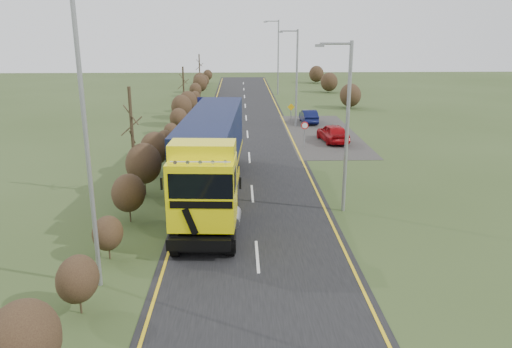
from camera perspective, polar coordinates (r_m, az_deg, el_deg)
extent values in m
plane|color=#2F401B|center=(24.46, -0.19, -5.31)|extent=(160.00, 160.00, 0.00)
cube|color=black|center=(33.94, -0.70, 1.02)|extent=(8.00, 120.00, 0.02)
cube|color=#312E2C|center=(44.23, 7.50, 4.58)|extent=(6.00, 18.00, 0.02)
cube|color=gold|center=(34.06, -6.93, 0.99)|extent=(0.12, 116.00, 0.01)
cube|color=gold|center=(34.21, 5.51, 1.11)|extent=(0.12, 116.00, 0.01)
cube|color=silver|center=(20.79, 0.14, -9.35)|extent=(0.12, 3.00, 0.01)
cube|color=silver|center=(28.20, -0.44, -2.22)|extent=(0.12, 3.00, 0.01)
cube|color=silver|center=(35.86, -0.77, 1.91)|extent=(0.12, 3.00, 0.01)
cube|color=silver|center=(43.65, -0.98, 4.58)|extent=(0.12, 3.00, 0.01)
cube|color=silver|center=(51.50, -1.13, 6.44)|extent=(0.12, 3.00, 0.01)
cube|color=silver|center=(59.39, -1.24, 7.80)|extent=(0.12, 3.00, 0.01)
cube|color=silver|center=(67.30, -1.33, 8.85)|extent=(0.12, 3.00, 0.01)
cube|color=silver|center=(75.24, -1.40, 9.67)|extent=(0.12, 3.00, 0.01)
cube|color=silver|center=(83.18, -1.45, 10.34)|extent=(0.12, 3.00, 0.01)
ellipsoid|color=black|center=(14.09, -25.16, -17.06)|extent=(1.80, 2.34, 2.07)
ellipsoid|color=black|center=(17.48, -19.70, -11.22)|extent=(1.34, 1.74, 1.54)
ellipsoid|color=black|center=(21.01, -16.59, -6.49)|extent=(1.21, 1.57, 1.39)
ellipsoid|color=black|center=(24.52, -14.36, -2.09)|extent=(1.58, 2.06, 1.82)
ellipsoid|color=black|center=(28.17, -12.71, 1.19)|extent=(1.96, 2.55, 2.25)
ellipsoid|color=black|center=(32.02, -11.50, 2.89)|extent=(1.83, 2.38, 2.10)
ellipsoid|color=black|center=(35.95, -10.33, 3.74)|extent=(1.37, 1.78, 1.57)
ellipsoid|color=black|center=(39.87, -9.67, 4.80)|extent=(1.20, 1.56, 1.38)
ellipsoid|color=black|center=(43.68, -8.83, 6.30)|extent=(1.55, 2.02, 1.78)
ellipsoid|color=black|center=(47.56, -8.50, 7.61)|extent=(1.95, 2.53, 2.24)
ellipsoid|color=black|center=(51.48, -7.79, 8.21)|extent=(1.85, 2.41, 2.13)
ellipsoid|color=black|center=(55.51, -7.59, 8.38)|extent=(1.40, 1.81, 1.61)
ellipsoid|color=black|center=(59.45, -6.98, 8.76)|extent=(1.19, 1.55, 1.37)
ellipsoid|color=black|center=(63.39, -6.94, 9.52)|extent=(1.52, 1.97, 1.75)
ellipsoid|color=black|center=(67.28, -6.40, 10.28)|extent=(1.93, 2.51, 2.22)
ellipsoid|color=black|center=(71.28, -6.42, 10.59)|extent=(1.88, 2.44, 2.16)
ellipsoid|color=black|center=(75.26, -5.91, 10.59)|extent=(1.43, 1.85, 1.64)
ellipsoid|color=black|center=(79.28, -5.99, 10.73)|extent=(1.19, 1.55, 1.37)
ellipsoid|color=black|center=(83.20, -5.53, 11.21)|extent=(1.49, 1.93, 1.71)
cylinder|color=#372B1B|center=(27.99, -13.90, 3.52)|extent=(0.18, 0.18, 6.05)
cylinder|color=#372B1B|center=(53.41, -8.26, 9.35)|extent=(0.18, 0.18, 5.06)
cylinder|color=#372B1B|center=(75.19, -6.47, 11.52)|extent=(0.18, 0.18, 5.15)
cube|color=black|center=(22.32, -5.76, -5.52)|extent=(2.87, 5.10, 0.49)
cube|color=#F9EC0A|center=(20.79, -6.07, -1.98)|extent=(2.83, 2.52, 2.81)
cube|color=black|center=(20.46, -6.12, -8.16)|extent=(2.70, 0.28, 0.59)
cube|color=black|center=(20.01, -7.53, -5.43)|extent=(0.65, 0.06, 1.16)
cube|color=black|center=(19.94, -4.93, -5.42)|extent=(0.65, 0.06, 1.16)
cube|color=black|center=(19.50, -6.36, -1.42)|extent=(2.54, 0.20, 1.03)
cube|color=black|center=(19.72, -6.29, -3.54)|extent=(2.48, 0.17, 0.30)
cube|color=#F9EC0A|center=(20.68, -6.14, 2.83)|extent=(2.78, 1.66, 0.60)
cylinder|color=silver|center=(19.48, -6.39, 1.37)|extent=(2.37, 0.19, 0.06)
cube|color=black|center=(19.90, -10.74, -1.08)|extent=(0.09, 0.12, 0.49)
cube|color=black|center=(19.66, -1.82, -1.01)|extent=(0.09, 0.12, 0.49)
cylinder|color=gray|center=(22.82, -8.82, -4.99)|extent=(0.68, 1.44, 0.60)
cylinder|color=gray|center=(22.65, -2.55, -4.97)|extent=(0.68, 1.44, 0.60)
cube|color=gold|center=(28.77, -4.91, 0.81)|extent=(3.46, 13.73, 0.26)
cube|color=black|center=(28.37, -4.99, 3.95)|extent=(3.42, 13.30, 2.97)
cube|color=#0F1142|center=(34.84, -4.44, 6.33)|extent=(2.68, 0.21, 2.97)
cube|color=#0F1142|center=(21.99, -5.86, 0.17)|extent=(2.68, 0.21, 2.97)
cube|color=black|center=(32.88, -4.53, 1.71)|extent=(2.70, 4.02, 0.38)
cube|color=gold|center=(28.05, -7.67, -1.26)|extent=(0.38, 5.93, 0.49)
cube|color=gold|center=(27.91, -2.28, -1.22)|extent=(0.38, 5.93, 0.49)
cylinder|color=black|center=(20.93, -9.17, -7.80)|extent=(0.41, 1.14, 1.12)
cylinder|color=black|center=(20.76, -2.90, -7.80)|extent=(0.41, 1.14, 1.12)
cylinder|color=black|center=(23.39, -8.38, -5.07)|extent=(0.41, 1.14, 1.12)
cylinder|color=black|center=(23.24, -2.80, -5.05)|extent=(0.41, 1.14, 1.12)
cylinder|color=black|center=(32.06, -6.63, 1.00)|extent=(0.41, 1.14, 1.12)
cylinder|color=black|center=(31.95, -2.57, 1.04)|extent=(0.41, 1.14, 1.12)
cylinder|color=black|center=(33.10, -6.48, 1.50)|extent=(0.41, 1.14, 1.12)
cylinder|color=black|center=(32.99, -2.55, 1.54)|extent=(0.41, 1.14, 1.12)
cylinder|color=black|center=(34.14, -6.35, 1.97)|extent=(0.41, 1.14, 1.12)
cylinder|color=black|center=(34.03, -2.54, 2.01)|extent=(0.41, 1.14, 1.12)
imported|color=#9A070C|center=(41.11, 8.77, 4.65)|extent=(2.32, 4.56, 1.49)
imported|color=#090E35|center=(49.02, 6.03, 6.56)|extent=(1.49, 3.98, 1.30)
cylinder|color=gray|center=(24.95, 10.38, 5.02)|extent=(0.18, 0.18, 8.47)
cylinder|color=gray|center=(24.32, 9.10, 14.52)|extent=(1.51, 0.12, 0.12)
cube|color=gray|center=(24.20, 7.28, 14.36)|extent=(0.42, 0.17, 0.13)
cylinder|color=gray|center=(46.72, 4.67, 10.76)|extent=(0.18, 0.18, 8.81)
cylinder|color=gray|center=(46.40, 3.80, 16.01)|extent=(1.57, 0.12, 0.12)
cube|color=gray|center=(46.33, 2.79, 15.90)|extent=(0.44, 0.18, 0.14)
cylinder|color=gray|center=(69.01, 2.55, 13.11)|extent=(0.18, 0.18, 9.84)
cylinder|color=gray|center=(68.82, 1.84, 17.07)|extent=(1.75, 0.12, 0.12)
cube|color=gray|center=(68.77, 1.08, 16.98)|extent=(0.49, 0.20, 0.15)
cylinder|color=gray|center=(17.79, -18.74, 2.75)|extent=(0.16, 0.16, 10.28)
cylinder|color=gray|center=(38.67, 5.55, 4.25)|extent=(0.08, 0.08, 1.80)
cylinder|color=red|center=(38.46, 5.59, 5.54)|extent=(0.57, 0.04, 0.57)
cylinder|color=white|center=(38.44, 5.60, 5.54)|extent=(0.43, 0.02, 0.43)
cylinder|color=gray|center=(49.39, 4.01, 6.75)|extent=(0.08, 0.08, 1.39)
cube|color=#E3AD0C|center=(49.21, 4.03, 7.65)|extent=(0.70, 0.04, 0.70)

